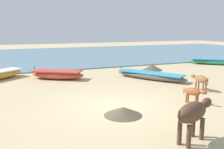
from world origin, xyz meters
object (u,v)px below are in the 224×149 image
at_px(fishing_boat_4, 220,62).
at_px(fishing_boat_5, 58,74).
at_px(calf_near_brown, 201,80).
at_px(fishing_boat_1, 150,75).
at_px(calf_far_rust, 193,92).
at_px(cow_second_adult_dark, 193,113).

distance_m(fishing_boat_4, fishing_boat_5, 13.00).
bearing_deg(fishing_boat_5, calf_near_brown, 171.11).
distance_m(fishing_boat_1, fishing_boat_5, 5.26).
height_order(fishing_boat_4, calf_far_rust, fishing_boat_4).
height_order(fishing_boat_1, calf_near_brown, calf_near_brown).
relative_size(fishing_boat_1, calf_far_rust, 4.60).
distance_m(calf_near_brown, calf_far_rust, 2.29).
xyz_separation_m(fishing_boat_5, calf_far_rust, (3.88, -6.72, 0.16)).
bearing_deg(calf_far_rust, fishing_boat_5, -171.82).
relative_size(fishing_boat_1, fishing_boat_5, 1.34).
height_order(fishing_boat_4, calf_near_brown, calf_near_brown).
bearing_deg(fishing_boat_1, calf_far_rust, 138.11).
xyz_separation_m(fishing_boat_4, calf_near_brown, (-7.38, -5.97, 0.26)).
distance_m(fishing_boat_1, calf_far_rust, 4.70).
distance_m(fishing_boat_4, calf_near_brown, 9.49).
distance_m(fishing_boat_1, fishing_boat_4, 8.66).
bearing_deg(fishing_boat_4, fishing_boat_1, -120.77).
relative_size(fishing_boat_4, fishing_boat_5, 1.38).
bearing_deg(calf_near_brown, cow_second_adult_dark, 134.78).
bearing_deg(fishing_boat_4, calf_near_brown, -101.19).
bearing_deg(cow_second_adult_dark, calf_far_rust, 27.91).
bearing_deg(fishing_boat_1, cow_second_adult_dark, 125.66).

